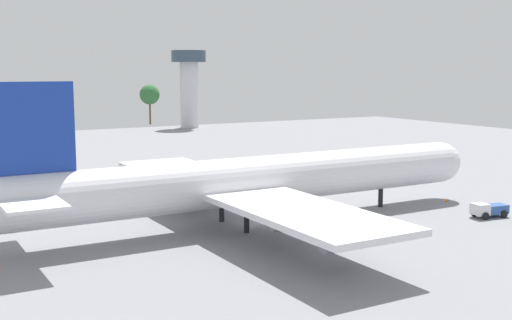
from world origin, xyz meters
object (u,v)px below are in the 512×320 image
at_px(fuel_truck, 400,177).
at_px(cargo_airplane, 253,181).
at_px(cargo_loader, 162,180).
at_px(pushback_tractor, 489,209).
at_px(safety_cone_nose, 447,200).
at_px(control_tower, 189,80).

bearing_deg(fuel_truck, cargo_airplane, -160.14).
xyz_separation_m(cargo_airplane, fuel_truck, (38.36, 13.86, -4.59)).
bearing_deg(cargo_loader, cargo_airplane, -90.24).
xyz_separation_m(pushback_tractor, safety_cone_nose, (2.95, 10.38, -0.81)).
distance_m(cargo_airplane, fuel_truck, 41.04).
bearing_deg(control_tower, fuel_truck, -96.41).
relative_size(pushback_tractor, control_tower, 0.20).
height_order(pushback_tractor, control_tower, control_tower).
bearing_deg(safety_cone_nose, pushback_tractor, -105.85).
bearing_deg(control_tower, pushback_tractor, -98.45).
xyz_separation_m(cargo_airplane, pushback_tractor, (30.01, -12.76, -4.63)).
relative_size(cargo_airplane, control_tower, 2.70).
height_order(fuel_truck, safety_cone_nose, fuel_truck).
xyz_separation_m(safety_cone_nose, control_tower, (19.04, 137.61, 16.23)).
relative_size(fuel_truck, control_tower, 0.17).
relative_size(safety_cone_nose, control_tower, 0.02).
height_order(cargo_airplane, safety_cone_nose, cargo_airplane).
bearing_deg(pushback_tractor, safety_cone_nose, 74.15).
xyz_separation_m(cargo_loader, safety_cone_nose, (32.82, -34.48, -0.86)).
bearing_deg(fuel_truck, safety_cone_nose, -108.40).
distance_m(pushback_tractor, fuel_truck, 27.89).
bearing_deg(pushback_tractor, control_tower, 81.55).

